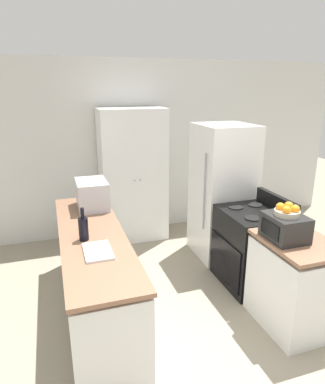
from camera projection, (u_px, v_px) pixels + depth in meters
wall_back at (132, 149)px, 5.19m from camera, size 7.00×0.06×2.60m
counter_left at (94, 275)px, 3.39m from camera, size 0.60×2.27×0.88m
counter_right at (293, 285)px, 3.23m from camera, size 0.60×0.76×0.88m
pantry_cabinet at (133, 176)px, 4.99m from camera, size 0.94×0.55×1.93m
stove at (251, 247)px, 3.93m from camera, size 0.66×0.75×1.04m
refrigerator at (222, 192)px, 4.51m from camera, size 0.70×0.73×1.76m
microwave at (92, 194)px, 3.89m from camera, size 0.34×0.47×0.32m
wine_bottle at (83, 228)px, 3.07m from camera, size 0.09×0.09×0.31m
toaster_oven at (285, 227)px, 3.09m from camera, size 0.32×0.37×0.23m
fruit_bowl at (287, 211)px, 3.03m from camera, size 0.22×0.22×0.11m
cutting_board at (98, 251)px, 2.87m from camera, size 0.23×0.36×0.02m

